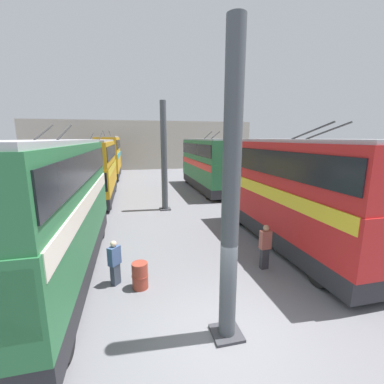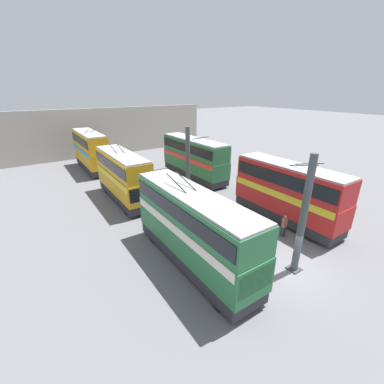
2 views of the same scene
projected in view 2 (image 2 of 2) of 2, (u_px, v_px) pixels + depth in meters
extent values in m
plane|color=slate|center=(294.00, 269.00, 16.15)|extent=(240.00, 240.00, 0.00)
cube|color=#A8A093|center=(108.00, 132.00, 43.29)|extent=(0.50, 36.00, 7.71)
cylinder|color=#42474C|center=(303.00, 217.00, 14.77)|extent=(0.42, 0.42, 7.43)
cube|color=#333338|center=(294.00, 269.00, 16.15)|extent=(0.76, 0.76, 0.08)
cylinder|color=#42474C|center=(188.00, 167.00, 24.23)|extent=(0.42, 0.42, 7.43)
cube|color=#333338|center=(188.00, 202.00, 25.60)|extent=(0.76, 0.76, 0.08)
cylinder|color=black|center=(262.00, 199.00, 25.28)|extent=(0.91, 0.30, 0.91)
cylinder|color=black|center=(247.00, 204.00, 24.20)|extent=(0.91, 0.30, 0.91)
cylinder|color=black|center=(327.00, 227.00, 20.15)|extent=(0.91, 0.30, 0.91)
cylinder|color=black|center=(311.00, 235.00, 19.07)|extent=(0.91, 0.30, 0.91)
cube|color=#28282D|center=(284.00, 213.00, 22.03)|extent=(9.46, 2.45, 0.76)
cube|color=red|center=(287.00, 199.00, 21.54)|extent=(9.65, 2.50, 1.90)
cube|color=yellow|center=(288.00, 192.00, 21.28)|extent=(9.36, 2.54, 0.55)
cube|color=red|center=(290.00, 178.00, 20.82)|extent=(9.56, 2.43, 1.91)
cube|color=black|center=(290.00, 177.00, 20.79)|extent=(9.27, 2.51, 1.05)
cube|color=#9E9EA3|center=(292.00, 165.00, 20.44)|extent=(9.46, 2.25, 0.14)
cube|color=black|center=(246.00, 181.00, 25.14)|extent=(0.12, 2.30, 1.22)
cylinder|color=#282828|center=(309.00, 164.00, 19.56)|extent=(2.35, 0.07, 0.65)
cylinder|color=#282828|center=(303.00, 165.00, 19.19)|extent=(2.35, 0.07, 0.65)
cylinder|color=black|center=(184.00, 165.00, 36.55)|extent=(0.96, 0.30, 0.96)
cylinder|color=black|center=(171.00, 167.00, 35.47)|extent=(0.96, 0.30, 0.96)
cylinder|color=black|center=(220.00, 181.00, 30.34)|extent=(0.96, 0.30, 0.96)
cylinder|color=black|center=(205.00, 184.00, 29.26)|extent=(0.96, 0.30, 0.96)
cube|color=#28282D|center=(194.00, 172.00, 32.76)|extent=(10.83, 2.45, 0.77)
cube|color=#286B3D|center=(194.00, 162.00, 32.26)|extent=(11.05, 2.50, 1.91)
cube|color=red|center=(194.00, 157.00, 32.01)|extent=(10.72, 2.54, 0.55)
cube|color=#286B3D|center=(194.00, 147.00, 31.56)|extent=(10.94, 2.43, 1.87)
cube|color=black|center=(194.00, 147.00, 31.52)|extent=(10.61, 2.51, 1.03)
cube|color=#9E9EA3|center=(194.00, 139.00, 31.18)|extent=(10.83, 2.25, 0.14)
cube|color=black|center=(172.00, 153.00, 36.41)|extent=(0.12, 2.30, 1.22)
cylinder|color=#282828|center=(203.00, 138.00, 30.17)|extent=(2.35, 0.07, 0.65)
cylinder|color=#282828|center=(198.00, 138.00, 29.80)|extent=(2.35, 0.07, 0.65)
cylinder|color=black|center=(248.00, 285.00, 14.13)|extent=(1.01, 0.30, 1.01)
cylinder|color=black|center=(218.00, 302.00, 13.04)|extent=(1.01, 0.30, 1.01)
cylinder|color=black|center=(178.00, 228.00, 19.94)|extent=(1.01, 0.30, 1.01)
cylinder|color=black|center=(153.00, 236.00, 18.85)|extent=(1.01, 0.30, 1.01)
cube|color=#28282D|center=(193.00, 254.00, 16.51)|extent=(10.32, 2.45, 0.78)
cube|color=#286B3D|center=(193.00, 235.00, 15.97)|extent=(10.53, 2.50, 2.09)
cube|color=silver|center=(193.00, 224.00, 15.69)|extent=(10.22, 2.54, 0.55)
cube|color=#286B3D|center=(193.00, 208.00, 15.27)|extent=(10.43, 2.43, 1.65)
cube|color=black|center=(193.00, 207.00, 15.24)|extent=(10.11, 2.51, 0.91)
cube|color=#9E9EA3|center=(193.00, 194.00, 14.94)|extent=(10.32, 2.25, 0.14)
cube|color=black|center=(256.00, 281.00, 11.88)|extent=(0.12, 2.30, 1.34)
cylinder|color=#282828|center=(186.00, 181.00, 16.00)|extent=(2.35, 0.07, 0.65)
cylinder|color=#282828|center=(176.00, 183.00, 15.64)|extent=(2.35, 0.07, 0.65)
cylinder|color=black|center=(148.00, 204.00, 24.17)|extent=(0.94, 0.30, 0.94)
cylinder|color=black|center=(127.00, 210.00, 23.09)|extent=(0.94, 0.30, 0.94)
cylinder|color=black|center=(125.00, 185.00, 28.99)|extent=(0.94, 0.30, 0.94)
cylinder|color=black|center=(106.00, 189.00, 27.91)|extent=(0.94, 0.30, 0.94)
cube|color=#28282D|center=(125.00, 194.00, 26.06)|extent=(9.07, 2.45, 0.76)
cube|color=gold|center=(124.00, 181.00, 25.55)|extent=(9.26, 2.50, 1.94)
cube|color=yellow|center=(123.00, 175.00, 25.29)|extent=(8.98, 2.54, 0.55)
cube|color=gold|center=(122.00, 163.00, 24.86)|extent=(9.16, 2.43, 1.76)
cube|color=black|center=(122.00, 163.00, 24.83)|extent=(8.89, 2.51, 0.97)
cube|color=#9E9EA3|center=(121.00, 154.00, 24.50)|extent=(9.07, 2.25, 0.14)
cube|color=black|center=(142.00, 194.00, 21.95)|extent=(0.12, 2.30, 1.24)
cylinder|color=#282828|center=(120.00, 148.00, 25.44)|extent=(2.35, 0.07, 0.65)
cylinder|color=#282828|center=(113.00, 148.00, 25.08)|extent=(2.35, 0.07, 0.65)
cylinder|color=black|center=(94.00, 160.00, 39.06)|extent=(0.99, 0.30, 0.99)
cylinder|color=black|center=(80.00, 162.00, 37.98)|extent=(0.99, 0.30, 0.99)
cylinder|color=black|center=(107.00, 171.00, 34.02)|extent=(0.99, 0.30, 0.99)
cylinder|color=black|center=(91.00, 173.00, 32.93)|extent=(0.99, 0.30, 0.99)
cube|color=#28282D|center=(93.00, 165.00, 35.86)|extent=(9.34, 2.45, 0.77)
cube|color=gold|center=(91.00, 155.00, 35.31)|extent=(9.54, 2.50, 2.14)
cube|color=teal|center=(90.00, 149.00, 35.02)|extent=(9.25, 2.54, 0.55)
cube|color=gold|center=(89.00, 140.00, 34.56)|extent=(9.44, 2.43, 1.91)
cube|color=black|center=(89.00, 139.00, 34.52)|extent=(9.15, 2.51, 1.05)
cube|color=#9E9EA3|center=(88.00, 132.00, 34.17)|extent=(9.34, 2.25, 0.14)
cube|color=black|center=(83.00, 147.00, 38.87)|extent=(0.12, 2.30, 1.37)
cylinder|color=#282828|center=(93.00, 131.00, 33.30)|extent=(2.35, 0.07, 0.65)
cylinder|color=#282828|center=(87.00, 131.00, 32.94)|extent=(2.35, 0.07, 0.65)
cube|color=#2D2D33|center=(283.00, 231.00, 19.64)|extent=(0.22, 0.31, 0.83)
cube|color=#934C42|center=(285.00, 223.00, 19.35)|extent=(0.27, 0.43, 0.72)
sphere|color=#A37A5B|center=(285.00, 217.00, 19.17)|extent=(0.23, 0.23, 0.23)
cube|color=#384251|center=(226.00, 255.00, 16.92)|extent=(0.36, 0.35, 0.74)
cube|color=#3D5684|center=(227.00, 246.00, 16.66)|extent=(0.47, 0.46, 0.65)
sphere|color=beige|center=(227.00, 241.00, 16.50)|extent=(0.21, 0.21, 0.21)
cylinder|color=#933828|center=(240.00, 253.00, 16.98)|extent=(0.53, 0.53, 0.91)
cylinder|color=#933828|center=(240.00, 253.00, 16.98)|extent=(0.56, 0.56, 0.04)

